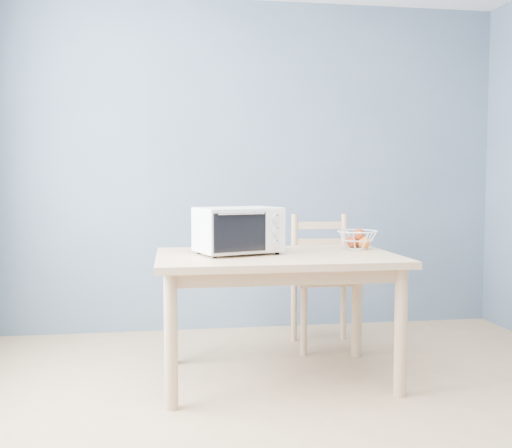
{
  "coord_description": "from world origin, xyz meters",
  "views": [
    {
      "loc": [
        -0.66,
        -2.27,
        1.16
      ],
      "look_at": [
        -0.17,
        1.0,
        0.93
      ],
      "focal_mm": 40.0,
      "sensor_mm": 36.0,
      "label": 1
    }
  ],
  "objects": [
    {
      "name": "toaster_oven",
      "position": [
        -0.28,
        1.04,
        0.89
      ],
      "size": [
        0.54,
        0.46,
        0.28
      ],
      "rotation": [
        0.0,
        0.0,
        0.32
      ],
      "color": "white",
      "rests_on": "dining_table"
    },
    {
      "name": "room",
      "position": [
        0.0,
        0.0,
        1.3
      ],
      "size": [
        4.01,
        4.51,
        2.61
      ],
      "color": "tan",
      "rests_on": "ground"
    },
    {
      "name": "fruit_basket",
      "position": [
        0.51,
        1.19,
        0.82
      ],
      "size": [
        0.31,
        0.31,
        0.13
      ],
      "rotation": [
        0.0,
        0.0,
        0.26
      ],
      "color": "white",
      "rests_on": "dining_table"
    },
    {
      "name": "dining_chair",
      "position": [
        0.42,
        1.66,
        0.46
      ],
      "size": [
        0.46,
        0.46,
        0.94
      ],
      "rotation": [
        0.0,
        0.0,
        -0.04
      ],
      "color": "tan",
      "rests_on": "ground"
    },
    {
      "name": "dining_table",
      "position": [
        -0.04,
        1.01,
        0.65
      ],
      "size": [
        1.4,
        0.9,
        0.75
      ],
      "color": "tan",
      "rests_on": "ground"
    }
  ]
}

